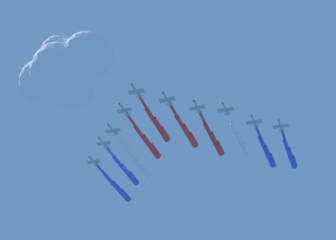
# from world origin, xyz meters

# --- Properties ---
(jet_lead) EXTENTS (8.37, 45.09, 4.00)m
(jet_lead) POSITION_xyz_m (5.80, 0.99, 177.31)
(jet_lead) COLOR #9EA3AD
(jet_port_inner) EXTENTS (8.37, 44.56, 3.90)m
(jet_port_inner) POSITION_xyz_m (-6.26, -9.43, 177.15)
(jet_port_inner) COLOR #9EA3AD
(jet_starboard_inner) EXTENTS (8.36, 47.46, 3.92)m
(jet_starboard_inner) POSITION_xyz_m (17.22, -11.02, 178.38)
(jet_starboard_inner) COLOR #9EA3AD
(jet_port_mid) EXTENTS (8.41, 46.02, 3.90)m
(jet_port_mid) POSITION_xyz_m (-17.44, -21.09, 176.94)
(jet_port_mid) COLOR #9EA3AD
(jet_starboard_mid) EXTENTS (8.37, 50.41, 3.91)m
(jet_starboard_mid) POSITION_xyz_m (29.15, -23.37, 177.27)
(jet_starboard_mid) COLOR #9EA3AD
(jet_port_outer) EXTENTS (8.39, 45.05, 3.92)m
(jet_port_outer) POSITION_xyz_m (-29.18, -31.21, 180.65)
(jet_port_outer) COLOR #9EA3AD
(jet_starboard_outer) EXTENTS (8.36, 48.23, 3.96)m
(jet_starboard_outer) POSITION_xyz_m (41.23, -32.35, 180.20)
(jet_starboard_outer) COLOR #9EA3AD
(jet_trail_port) EXTENTS (8.33, 46.61, 4.01)m
(jet_trail_port) POSITION_xyz_m (-41.11, -42.99, 176.89)
(jet_trail_port) COLOR #9EA3AD
(jet_trail_starboard) EXTENTS (8.37, 50.34, 3.91)m
(jet_trail_starboard) POSITION_xyz_m (53.01, -44.17, 178.32)
(jet_trail_starboard) COLOR #9EA3AD
(jet_tail_end) EXTENTS (8.39, 44.60, 3.96)m
(jet_tail_end) POSITION_xyz_m (-52.26, -52.38, 178.80)
(jet_tail_end) COLOR #9EA3AD
(cloud_puff) EXTENTS (46.23, 33.66, 30.06)m
(cloud_puff) POSITION_xyz_m (23.68, 56.83, 167.65)
(cloud_puff) COLOR white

